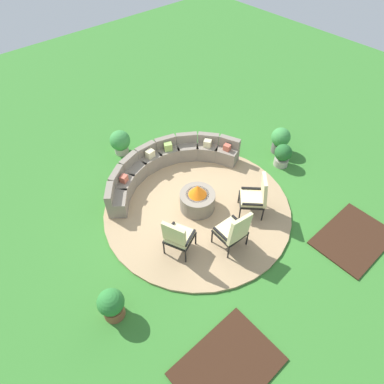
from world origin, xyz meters
name	(u,v)px	position (x,y,z in m)	size (l,w,h in m)	color
ground_plane	(197,209)	(0.00, 0.00, 0.00)	(24.00, 24.00, 0.00)	#387A2D
patio_circle	(197,208)	(0.00, 0.00, 0.03)	(4.63, 4.63, 0.06)	tan
mulch_bed_left	(227,367)	(-2.08, -3.09, 0.02)	(1.81, 1.29, 0.04)	#382114
mulch_bed_right	(353,238)	(2.08, -3.09, 0.02)	(1.81, 1.29, 0.04)	#382114
fire_pit	(197,199)	(0.00, 0.00, 0.36)	(0.87, 0.87, 0.75)	gray
curved_stone_bench	(166,164)	(0.24, 1.53, 0.35)	(3.96, 1.78, 0.71)	gray
lounge_chair_front_left	(177,236)	(-1.20, -0.69, 0.64)	(0.76, 0.76, 1.16)	black
lounge_chair_front_right	(234,230)	(-0.20, -1.37, 0.62)	(0.65, 0.60, 1.13)	black
lounge_chair_back_left	(256,196)	(0.94, -1.02, 0.63)	(0.81, 0.84, 1.13)	black
potted_plant_0	(280,139)	(3.29, 0.09, 0.43)	(0.55, 0.55, 0.79)	#605B56
potted_plant_1	(112,304)	(-3.03, -0.94, 0.42)	(0.52, 0.52, 0.76)	brown
potted_plant_2	(283,155)	(2.88, -0.34, 0.35)	(0.48, 0.48, 0.67)	#A89E8E
potted_plant_3	(120,142)	(-0.17, 3.11, 0.39)	(0.58, 0.58, 0.72)	#A89E8E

